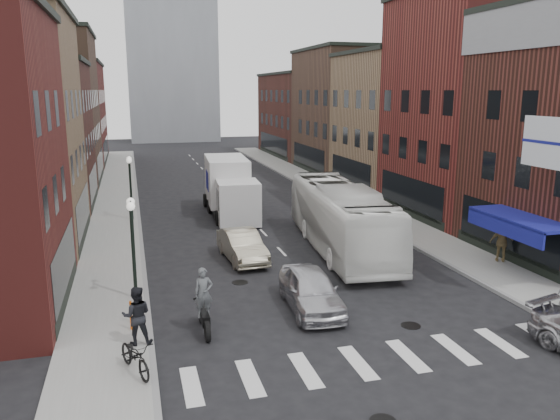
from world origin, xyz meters
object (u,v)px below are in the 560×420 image
(billboard_sign, at_px, (552,145))
(transit_bus, at_px, (340,217))
(sedan_left_near, at_px, (311,290))
(sedan_left_far, at_px, (242,246))
(box_truck, at_px, (230,188))
(streetlamp_near, at_px, (132,230))
(motorcycle_rider, at_px, (204,302))
(streetlamp_far, at_px, (130,176))
(ped_right_b, at_px, (502,242))
(bike_rack, at_px, (131,315))
(parked_bicycle, at_px, (135,356))
(ped_left_solo, at_px, (137,315))

(billboard_sign, xyz_separation_m, transit_bus, (-5.50, 8.16, -4.41))
(sedan_left_near, height_order, sedan_left_far, sedan_left_near)
(box_truck, bearing_deg, streetlamp_near, -110.10)
(motorcycle_rider, bearing_deg, sedan_left_far, 69.28)
(streetlamp_far, xyz_separation_m, sedan_left_near, (6.44, -16.61, -2.13))
(streetlamp_near, bearing_deg, motorcycle_rider, -57.89)
(sedan_left_far, distance_m, ped_right_b, 12.51)
(bike_rack, relative_size, sedan_left_far, 0.18)
(parked_bicycle, bearing_deg, billboard_sign, -12.52)
(bike_rack, height_order, transit_bus, transit_bus)
(streetlamp_far, distance_m, ped_right_b, 21.99)
(sedan_left_far, bearing_deg, ped_right_b, -22.56)
(streetlamp_far, xyz_separation_m, parked_bicycle, (-0.10, -20.08, -2.25))
(bike_rack, height_order, box_truck, box_truck)
(motorcycle_rider, height_order, sedan_left_far, motorcycle_rider)
(billboard_sign, relative_size, streetlamp_far, 0.90)
(box_truck, relative_size, sedan_left_near, 1.91)
(billboard_sign, height_order, streetlamp_near, billboard_sign)
(ped_left_solo, bearing_deg, transit_bus, -135.19)
(transit_bus, distance_m, sedan_left_far, 5.46)
(parked_bicycle, xyz_separation_m, ped_right_b, (17.10, 6.25, 0.43))
(transit_bus, bearing_deg, streetlamp_far, 144.33)
(sedan_left_far, xyz_separation_m, ped_left_solo, (-5.14, -8.30, 0.38))
(sedan_left_far, height_order, parked_bicycle, sedan_left_far)
(parked_bicycle, xyz_separation_m, ped_left_solo, (0.10, 1.91, 0.45))
(streetlamp_far, height_order, parked_bicycle, streetlamp_far)
(bike_rack, relative_size, box_truck, 0.09)
(sedan_left_near, height_order, ped_left_solo, ped_left_solo)
(streetlamp_far, distance_m, transit_bus, 14.09)
(streetlamp_near, relative_size, ped_left_solo, 2.12)
(ped_right_b, bearing_deg, sedan_left_far, 12.82)
(transit_bus, bearing_deg, parked_bicycle, -128.59)
(streetlamp_near, bearing_deg, streetlamp_far, 90.00)
(box_truck, relative_size, transit_bus, 0.71)
(box_truck, xyz_separation_m, sedan_left_near, (0.09, -16.73, -1.07))
(ped_left_solo, bearing_deg, sedan_left_near, -161.68)
(streetlamp_near, height_order, ped_left_solo, streetlamp_near)
(ped_right_b, bearing_deg, sedan_left_near, 46.06)
(motorcycle_rider, bearing_deg, streetlamp_far, 97.17)
(sedan_left_far, bearing_deg, sedan_left_near, -83.19)
(streetlamp_near, distance_m, streetlamp_far, 14.00)
(sedan_left_near, bearing_deg, motorcycle_rider, -163.77)
(parked_bicycle, bearing_deg, ped_left_solo, 65.39)
(bike_rack, bearing_deg, transit_bus, 34.55)
(motorcycle_rider, xyz_separation_m, sedan_left_far, (2.90, 7.71, -0.35))
(box_truck, bearing_deg, sedan_left_near, -85.58)
(streetlamp_near, distance_m, ped_left_solo, 4.53)
(motorcycle_rider, bearing_deg, bike_rack, 160.28)
(bike_rack, xyz_separation_m, ped_right_b, (17.20, 2.87, 0.55))
(streetlamp_near, bearing_deg, sedan_left_far, 38.83)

